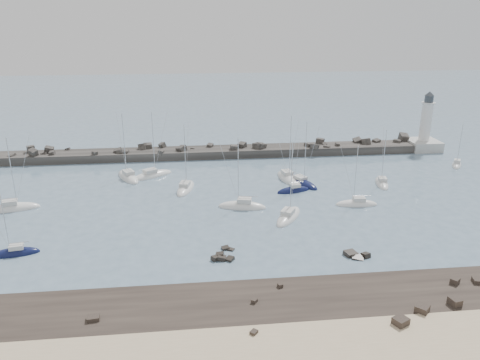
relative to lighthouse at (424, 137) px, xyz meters
name	(u,v)px	position (x,y,z in m)	size (l,w,h in m)	color
ground	(248,225)	(-47.00, -38.00, -3.09)	(400.00, 400.00, 0.00)	slate
rock_shelf	(272,310)	(-47.05, -60.00, -3.08)	(140.00, 12.00, 1.72)	black
rock_cluster_near	(224,255)	(-51.37, -47.21, -3.01)	(3.57, 4.46, 1.33)	black
rock_cluster_far	(355,257)	(-33.95, -49.24, -3.15)	(3.54, 2.78, 1.45)	black
breakwater	(194,155)	(-54.51, 0.01, -2.80)	(115.00, 7.16, 5.06)	#2E2B29
lighthouse	(424,137)	(0.00, 0.00, 0.00)	(7.00, 7.00, 14.60)	#ABACA6
sailboat_0	(13,209)	(-84.85, -27.64, -2.95)	(8.70, 4.29, 13.28)	white
sailboat_1	(128,178)	(-67.76, -13.62, -2.95)	(6.28, 9.04, 13.88)	white
sailboat_2	(15,253)	(-79.32, -43.70, -2.96)	(6.61, 2.94, 10.25)	#0E143B
sailboat_3	(186,189)	(-56.48, -21.19, -2.96)	(4.50, 8.64, 13.06)	white
sailboat_4	(152,176)	(-63.11, -13.05, -2.96)	(8.87, 7.04, 13.84)	white
sailboat_5	(242,207)	(-47.05, -30.96, -2.94)	(8.43, 4.16, 12.95)	white
sailboat_6	(288,179)	(-36.59, -17.86, -2.95)	(4.24, 9.13, 13.92)	white
sailboat_7	(288,217)	(-40.20, -35.88, -2.96)	(6.62, 8.54, 13.29)	white
sailboat_8	(301,183)	(-34.48, -20.66, -2.97)	(6.19, 8.62, 13.15)	#0E143B
sailboat_9	(357,204)	(-27.62, -31.97, -2.96)	(7.29, 2.82, 11.35)	white
sailboat_10	(382,184)	(-19.30, -22.44, -2.96)	(3.67, 7.40, 11.32)	white
sailboat_12	(457,165)	(1.21, -13.01, -2.95)	(4.73, 6.08, 9.73)	white
sailboat_13	(293,191)	(-36.89, -24.40, -2.96)	(6.64, 3.44, 10.25)	#0E143B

